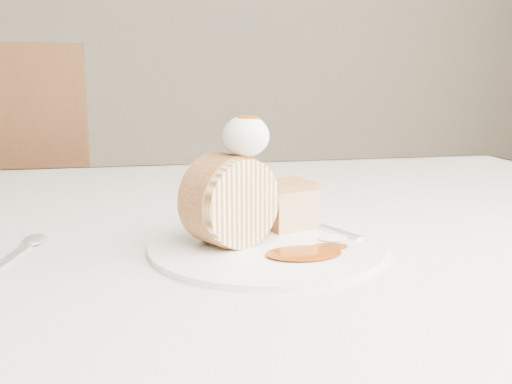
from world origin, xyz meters
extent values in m
cube|color=beige|center=(0.00, 0.20, 0.73)|extent=(1.40, 0.90, 0.04)
cube|color=beige|center=(0.00, 0.65, 0.61)|extent=(1.40, 0.01, 0.28)
cylinder|color=brown|center=(0.62, 0.57, 0.35)|extent=(0.06, 0.06, 0.71)
cube|color=brown|center=(-0.44, 1.02, 0.48)|extent=(0.48, 0.48, 0.04)
cylinder|color=brown|center=(-0.24, 1.23, 0.23)|extent=(0.04, 0.04, 0.46)
cylinder|color=brown|center=(-0.23, 0.83, 0.23)|extent=(0.04, 0.04, 0.46)
cylinder|color=white|center=(0.05, 0.06, 0.75)|extent=(0.32, 0.32, 0.01)
cylinder|color=#FFE4B1|center=(0.01, 0.06, 0.80)|extent=(0.11, 0.09, 0.09)
cube|color=#B47D44|center=(0.09, 0.12, 0.78)|extent=(0.07, 0.07, 0.05)
ellipsoid|color=white|center=(0.03, 0.06, 0.87)|extent=(0.05, 0.05, 0.04)
ellipsoid|color=#853205|center=(0.03, 0.06, 0.90)|extent=(0.02, 0.02, 0.01)
cube|color=silver|center=(0.13, 0.10, 0.76)|extent=(0.08, 0.14, 0.00)
cube|color=silver|center=(-0.22, 0.05, 0.75)|extent=(0.06, 0.15, 0.00)
camera|label=1|loc=(-0.07, -0.52, 0.94)|focal=40.00mm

